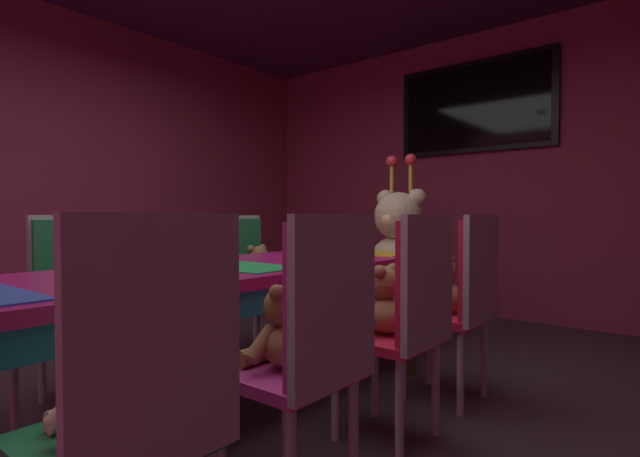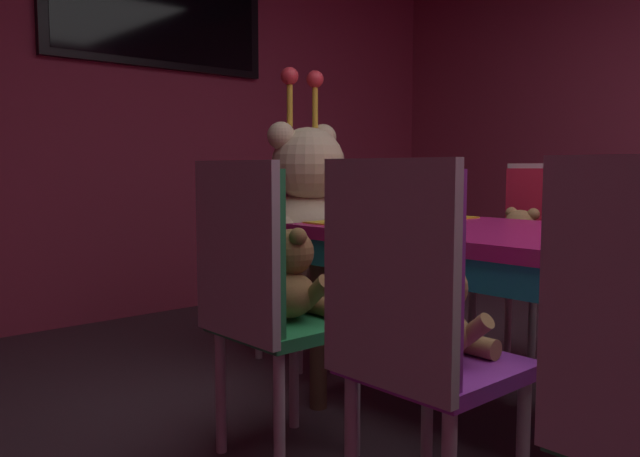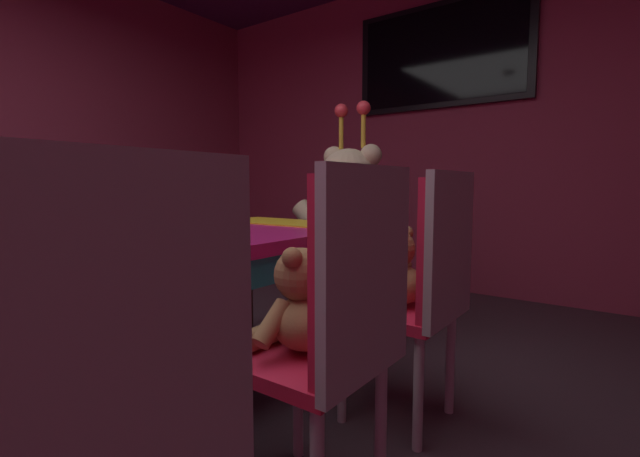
{
  "view_description": "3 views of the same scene",
  "coord_description": "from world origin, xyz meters",
  "px_view_note": "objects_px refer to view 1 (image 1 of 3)",
  "views": [
    {
      "loc": [
        1.81,
        -1.49,
        0.98
      ],
      "look_at": [
        -0.09,
        0.83,
        0.9
      ],
      "focal_mm": 26.86,
      "sensor_mm": 36.0,
      "label": 1
    },
    {
      "loc": [
        -2.04,
        -0.74,
        0.96
      ],
      "look_at": [
        -0.24,
        1.29,
        0.71
      ],
      "focal_mm": 36.05,
      "sensor_mm": 36.0,
      "label": 2
    },
    {
      "loc": [
        1.46,
        -0.64,
        0.93
      ],
      "look_at": [
        0.01,
        1.34,
        0.69
      ],
      "focal_mm": 24.43,
      "sensor_mm": 36.0,
      "label": 3
    }
  ],
  "objects_px": {
    "teddy_left_2": "(188,281)",
    "teddy_right_0": "(110,384)",
    "teddy_right_1": "(284,331)",
    "chair_right_3": "(467,290)",
    "king_teddy_bear": "(397,244)",
    "teddy_right_2": "(382,304)",
    "teddy_left_3": "(259,270)",
    "chair_right_0": "(141,388)",
    "chair_right_1": "(316,334)",
    "chair_left_2": "(175,276)",
    "chair_left_3": "(245,268)",
    "wall_tv": "(474,107)",
    "teddy_left_1": "(88,289)",
    "chair_left_1": "(75,286)",
    "teddy_right_3": "(441,288)",
    "chair_right_2": "(411,306)",
    "banquet_table": "(226,283)",
    "throne_chair": "(409,265)"
  },
  "relations": [
    {
      "from": "chair_left_2",
      "to": "teddy_right_0",
      "type": "height_order",
      "value": "chair_left_2"
    },
    {
      "from": "teddy_right_0",
      "to": "king_teddy_bear",
      "type": "height_order",
      "value": "king_teddy_bear"
    },
    {
      "from": "teddy_left_2",
      "to": "teddy_right_0",
      "type": "relative_size",
      "value": 0.99
    },
    {
      "from": "teddy_left_1",
      "to": "teddy_right_1",
      "type": "relative_size",
      "value": 1.1
    },
    {
      "from": "chair_right_1",
      "to": "teddy_right_3",
      "type": "bearing_deg",
      "value": -83.72
    },
    {
      "from": "teddy_left_1",
      "to": "chair_right_2",
      "type": "xyz_separation_m",
      "value": [
        1.55,
        0.64,
        0.0
      ]
    },
    {
      "from": "teddy_left_2",
      "to": "teddy_right_1",
      "type": "relative_size",
      "value": 0.91
    },
    {
      "from": "chair_right_1",
      "to": "banquet_table",
      "type": "bearing_deg",
      "value": -20.53
    },
    {
      "from": "teddy_left_2",
      "to": "chair_right_3",
      "type": "relative_size",
      "value": 0.29
    },
    {
      "from": "chair_left_2",
      "to": "throne_chair",
      "type": "distance_m",
      "value": 1.74
    },
    {
      "from": "chair_left_2",
      "to": "king_teddy_bear",
      "type": "relative_size",
      "value": 1.0
    },
    {
      "from": "chair_left_2",
      "to": "banquet_table",
      "type": "bearing_deg",
      "value": -18.51
    },
    {
      "from": "teddy_right_2",
      "to": "teddy_left_3",
      "type": "bearing_deg",
      "value": -22.65
    },
    {
      "from": "chair_right_1",
      "to": "teddy_right_1",
      "type": "xyz_separation_m",
      "value": [
        -0.14,
        0.0,
        -0.01
      ]
    },
    {
      "from": "king_teddy_bear",
      "to": "wall_tv",
      "type": "xyz_separation_m",
      "value": [
        0.0,
        1.47,
        1.28
      ]
    },
    {
      "from": "teddy_left_3",
      "to": "teddy_right_1",
      "type": "xyz_separation_m",
      "value": [
        1.39,
        -1.2,
        -0.01
      ]
    },
    {
      "from": "chair_right_2",
      "to": "king_teddy_bear",
      "type": "distance_m",
      "value": 1.57
    },
    {
      "from": "chair_left_2",
      "to": "chair_right_0",
      "type": "distance_m",
      "value": 2.07
    },
    {
      "from": "chair_right_2",
      "to": "chair_right_1",
      "type": "bearing_deg",
      "value": 89.01
    },
    {
      "from": "chair_left_2",
      "to": "teddy_right_1",
      "type": "bearing_deg",
      "value": -21.2
    },
    {
      "from": "teddy_right_0",
      "to": "wall_tv",
      "type": "bearing_deg",
      "value": -80.26
    },
    {
      "from": "chair_left_1",
      "to": "chair_left_2",
      "type": "xyz_separation_m",
      "value": [
        0.01,
        0.61,
        0.0
      ]
    },
    {
      "from": "chair_right_0",
      "to": "teddy_right_2",
      "type": "height_order",
      "value": "chair_right_0"
    },
    {
      "from": "teddy_right_2",
      "to": "king_teddy_bear",
      "type": "height_order",
      "value": "king_teddy_bear"
    },
    {
      "from": "chair_left_3",
      "to": "chair_right_3",
      "type": "distance_m",
      "value": 1.7
    },
    {
      "from": "teddy_right_2",
      "to": "teddy_left_1",
      "type": "bearing_deg",
      "value": 24.61
    },
    {
      "from": "teddy_right_0",
      "to": "teddy_right_3",
      "type": "relative_size",
      "value": 0.85
    },
    {
      "from": "teddy_left_1",
      "to": "wall_tv",
      "type": "bearing_deg",
      "value": 78.28
    },
    {
      "from": "teddy_left_2",
      "to": "teddy_right_0",
      "type": "distance_m",
      "value": 1.85
    },
    {
      "from": "chair_left_3",
      "to": "wall_tv",
      "type": "relative_size",
      "value": 0.64
    },
    {
      "from": "chair_right_0",
      "to": "teddy_left_3",
      "type": "bearing_deg",
      "value": -49.69
    },
    {
      "from": "banquet_table",
      "to": "teddy_right_3",
      "type": "distance_m",
      "value": 1.14
    },
    {
      "from": "banquet_table",
      "to": "king_teddy_bear",
      "type": "height_order",
      "value": "king_teddy_bear"
    },
    {
      "from": "chair_left_1",
      "to": "teddy_left_2",
      "type": "distance_m",
      "value": 0.63
    },
    {
      "from": "chair_left_2",
      "to": "chair_right_2",
      "type": "distance_m",
      "value": 1.68
    },
    {
      "from": "teddy_left_1",
      "to": "chair_right_0",
      "type": "distance_m",
      "value": 1.66
    },
    {
      "from": "chair_right_2",
      "to": "wall_tv",
      "type": "relative_size",
      "value": 0.64
    },
    {
      "from": "teddy_left_3",
      "to": "teddy_right_2",
      "type": "relative_size",
      "value": 1.01
    },
    {
      "from": "teddy_left_3",
      "to": "teddy_right_1",
      "type": "bearing_deg",
      "value": -40.86
    },
    {
      "from": "banquet_table",
      "to": "throne_chair",
      "type": "xyz_separation_m",
      "value": [
        0.0,
        1.81,
        -0.06
      ]
    },
    {
      "from": "chair_left_1",
      "to": "king_teddy_bear",
      "type": "relative_size",
      "value": 1.0
    },
    {
      "from": "throne_chair",
      "to": "wall_tv",
      "type": "height_order",
      "value": "wall_tv"
    },
    {
      "from": "chair_left_3",
      "to": "chair_right_1",
      "type": "height_order",
      "value": "same"
    },
    {
      "from": "banquet_table",
      "to": "chair_right_2",
      "type": "relative_size",
      "value": 2.57
    },
    {
      "from": "teddy_right_0",
      "to": "chair_right_2",
      "type": "xyz_separation_m",
      "value": [
        0.14,
        1.24,
        0.02
      ]
    },
    {
      "from": "teddy_right_1",
      "to": "chair_left_3",
      "type": "bearing_deg",
      "value": -38.06
    },
    {
      "from": "chair_right_3",
      "to": "king_teddy_bear",
      "type": "relative_size",
      "value": 1.0
    },
    {
      "from": "chair_right_1",
      "to": "wall_tv",
      "type": "height_order",
      "value": "wall_tv"
    },
    {
      "from": "teddy_left_2",
      "to": "teddy_left_3",
      "type": "xyz_separation_m",
      "value": [
        -0.01,
        0.61,
        0.02
      ]
    },
    {
      "from": "chair_left_2",
      "to": "chair_left_3",
      "type": "distance_m",
      "value": 0.61
    }
  ]
}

